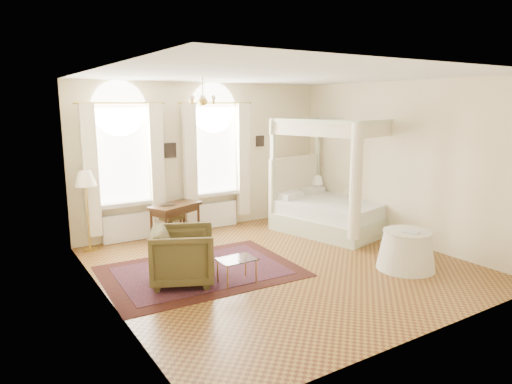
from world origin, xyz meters
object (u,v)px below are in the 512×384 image
(nightstand, at_px, (315,205))
(coffee_table, at_px, (237,261))
(canopy_bed, at_px, (333,206))
(armchair, at_px, (183,255))
(writing_desk, at_px, (175,210))
(stool, at_px, (170,219))
(side_table, at_px, (406,250))
(floor_lamp, at_px, (85,183))

(nightstand, height_order, coffee_table, nightstand)
(canopy_bed, height_order, armchair, canopy_bed)
(nightstand, xyz_separation_m, writing_desk, (-3.74, -0.01, 0.35))
(stool, bearing_deg, coffee_table, -91.12)
(coffee_table, bearing_deg, armchair, 146.01)
(canopy_bed, bearing_deg, armchair, -165.87)
(nightstand, bearing_deg, coffee_table, -145.14)
(writing_desk, height_order, coffee_table, writing_desk)
(side_table, bearing_deg, writing_desk, 127.49)
(coffee_table, bearing_deg, side_table, -19.66)
(armchair, relative_size, floor_lamp, 0.63)
(side_table, bearing_deg, canopy_bed, 77.55)
(stool, distance_m, armchair, 2.62)
(nightstand, xyz_separation_m, floor_lamp, (-5.40, 0.36, 1.02))
(stool, xyz_separation_m, side_table, (2.76, -4.00, -0.08))
(armchair, distance_m, coffee_table, 0.86)
(nightstand, bearing_deg, writing_desk, -179.81)
(nightstand, bearing_deg, stool, 174.53)
(writing_desk, relative_size, stool, 2.23)
(nightstand, relative_size, armchair, 0.68)
(armchair, height_order, floor_lamp, floor_lamp)
(canopy_bed, bearing_deg, floor_lamp, 163.52)
(canopy_bed, xyz_separation_m, coffee_table, (-3.38, -1.51, -0.21))
(nightstand, relative_size, floor_lamp, 0.42)
(floor_lamp, distance_m, side_table, 6.06)
(canopy_bed, distance_m, armchair, 4.22)
(canopy_bed, xyz_separation_m, floor_lamp, (-5.00, 1.48, 0.78))
(canopy_bed, relative_size, nightstand, 4.04)
(stool, relative_size, floor_lamp, 0.34)
(armchair, height_order, coffee_table, armchair)
(floor_lamp, height_order, side_table, floor_lamp)
(nightstand, height_order, side_table, side_table)
(stool, height_order, coffee_table, stool)
(nightstand, bearing_deg, canopy_bed, -109.75)
(nightstand, xyz_separation_m, side_table, (-0.96, -3.64, -0.00))
(nightstand, relative_size, coffee_table, 1.12)
(writing_desk, bearing_deg, nightstand, 0.19)
(writing_desk, distance_m, coffee_table, 2.64)
(coffee_table, relative_size, floor_lamp, 0.38)
(stool, height_order, floor_lamp, floor_lamp)
(writing_desk, relative_size, coffee_table, 1.99)
(canopy_bed, bearing_deg, stool, 155.98)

